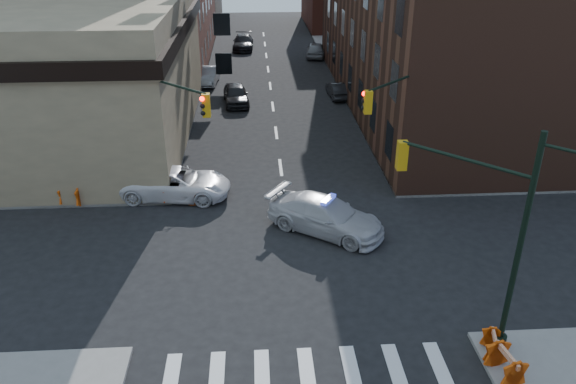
{
  "coord_description": "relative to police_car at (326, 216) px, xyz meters",
  "views": [
    {
      "loc": [
        -1.53,
        -20.99,
        13.73
      ],
      "look_at": [
        -0.05,
        2.21,
        2.2
      ],
      "focal_mm": 35.0,
      "sensor_mm": 36.0,
      "label": 1
    }
  ],
  "objects": [
    {
      "name": "pedestrian_c",
      "position": [
        -14.77,
        5.8,
        0.3
      ],
      "size": [
        1.23,
        0.71,
        1.98
      ],
      "primitive_type": "imported",
      "rotation": [
        0.0,
        0.0,
        0.2
      ],
      "color": "#1E232E",
      "rests_on": "sidewalk_nw"
    },
    {
      "name": "ground",
      "position": [
        -1.77,
        -2.3,
        -0.84
      ],
      "size": [
        140.0,
        140.0,
        0.0
      ],
      "primitive_type": "plane",
      "color": "black",
      "rests_on": "ground"
    },
    {
      "name": "parked_car_wfar",
      "position": [
        -7.27,
        26.78,
        -0.1
      ],
      "size": [
        1.92,
        4.58,
        1.47
      ],
      "primitive_type": "imported",
      "rotation": [
        0.0,
        0.0,
        -0.08
      ],
      "color": "#919499",
      "rests_on": "ground"
    },
    {
      "name": "barricade_nw_b",
      "position": [
        -12.89,
        3.4,
        -0.22
      ],
      "size": [
        1.35,
        0.87,
        0.93
      ],
      "primitive_type": null,
      "rotation": [
        0.0,
        0.0,
        -0.21
      ],
      "color": "#DE3E0A",
      "rests_on": "sidewalk_nw"
    },
    {
      "name": "bank_building",
      "position": [
        -18.77,
        14.2,
        3.66
      ],
      "size": [
        22.0,
        22.0,
        9.0
      ],
      "primitive_type": "cube",
      "color": "#978563",
      "rests_on": "ground"
    },
    {
      "name": "barricade_nw_a",
      "position": [
        -8.4,
        3.4,
        -0.29
      ],
      "size": [
        1.16,
        0.75,
        0.8
      ],
      "primitive_type": null,
      "rotation": [
        0.0,
        0.0,
        -0.21
      ],
      "color": "#D9480A",
      "rests_on": "sidewalk_nw"
    },
    {
      "name": "sidewalk_nw",
      "position": [
        -24.77,
        30.45,
        -0.76
      ],
      "size": [
        34.0,
        54.5,
        0.15
      ],
      "primitive_type": "cube",
      "color": "gray",
      "rests_on": "ground"
    },
    {
      "name": "parked_car_enear",
      "position": [
        3.73,
        21.85,
        -0.2
      ],
      "size": [
        1.6,
        3.97,
        1.28
      ],
      "primitive_type": "imported",
      "rotation": [
        0.0,
        0.0,
        3.2
      ],
      "color": "black",
      "rests_on": "ground"
    },
    {
      "name": "signal_pole_se",
      "position": [
        4.27,
        -7.83,
        3.78
      ],
      "size": [
        5.4,
        5.27,
        8.0
      ],
      "rotation": [
        0.0,
        0.0,
        2.36
      ],
      "color": "black",
      "rests_on": "sidewalk_se"
    },
    {
      "name": "tree_ne_near",
      "position": [
        5.73,
        23.7,
        2.65
      ],
      "size": [
        3.0,
        3.0,
        4.85
      ],
      "color": "black",
      "rests_on": "sidewalk_ne"
    },
    {
      "name": "signal_pole_nw",
      "position": [
        -7.62,
        3.03,
        3.5
      ],
      "size": [
        3.58,
        3.67,
        8.0
      ],
      "rotation": [
        0.0,
        0.0,
        -0.79
      ],
      "color": "black",
      "rests_on": "sidewalk_nw"
    },
    {
      "name": "barricade_se_b",
      "position": [
        4.63,
        -9.97,
        -0.2
      ],
      "size": [
        0.85,
        1.4,
        0.98
      ],
      "primitive_type": null,
      "rotation": [
        0.0,
        0.0,
        1.73
      ],
      "color": "#F1360B",
      "rests_on": "sidewalk_se"
    },
    {
      "name": "sidewalk_ne",
      "position": [
        21.23,
        30.45,
        -0.76
      ],
      "size": [
        34.0,
        54.5,
        0.15
      ],
      "primitive_type": "cube",
      "color": "gray",
      "rests_on": "ground"
    },
    {
      "name": "pedestrian_a",
      "position": [
        -9.27,
        3.7,
        0.16
      ],
      "size": [
        0.74,
        0.67,
        1.7
      ],
      "primitive_type": "imported",
      "rotation": [
        0.0,
        0.0,
        -0.53
      ],
      "color": "black",
      "rests_on": "sidewalk_nw"
    },
    {
      "name": "pedestrian_b",
      "position": [
        -12.57,
        5.36,
        0.18
      ],
      "size": [
        1.06,
        1.01,
        1.73
      ],
      "primitive_type": "imported",
      "rotation": [
        0.0,
        0.0,
        0.6
      ],
      "color": "black",
      "rests_on": "sidewalk_nw"
    },
    {
      "name": "police_car",
      "position": [
        0.0,
        0.0,
        0.0
      ],
      "size": [
        6.09,
        5.21,
        1.68
      ],
      "primitive_type": "imported",
      "rotation": [
        0.0,
        0.0,
        0.97
      ],
      "color": "#BAB9BE",
      "rests_on": "ground"
    },
    {
      "name": "signal_pole_ne",
      "position": [
        4.07,
        3.05,
        3.5
      ],
      "size": [
        3.67,
        3.58,
        8.0
      ],
      "rotation": [
        0.0,
        0.0,
        -2.36
      ],
      "color": "black",
      "rests_on": "sidewalk_ne"
    },
    {
      "name": "barricade_se_a",
      "position": [
        4.63,
        -8.98,
        -0.28
      ],
      "size": [
        0.78,
        1.18,
        0.81
      ],
      "primitive_type": null,
      "rotation": [
        0.0,
        0.0,
        1.34
      ],
      "color": "#CD5C09",
      "rests_on": "sidewalk_se"
    },
    {
      "name": "parked_car_efar",
      "position": [
        3.48,
        36.66,
        -0.05
      ],
      "size": [
        2.45,
        4.84,
        1.58
      ],
      "primitive_type": "imported",
      "rotation": [
        0.0,
        0.0,
        3.01
      ],
      "color": "gray",
      "rests_on": "ground"
    },
    {
      "name": "barrel_road",
      "position": [
        -0.2,
        0.84,
        -0.3
      ],
      "size": [
        0.64,
        0.64,
        1.08
      ],
      "primitive_type": "cylinder",
      "rotation": [
        0.0,
        0.0,
        -0.06
      ],
      "color": "#CA3D09",
      "rests_on": "ground"
    },
    {
      "name": "barrel_bank",
      "position": [
        -6.64,
        3.3,
        -0.33
      ],
      "size": [
        0.74,
        0.74,
        1.02
      ],
      "primitive_type": "cylinder",
      "rotation": [
        0.0,
        0.0,
        0.38
      ],
      "color": "orange",
      "rests_on": "ground"
    },
    {
      "name": "tree_ne_far",
      "position": [
        5.73,
        31.7,
        2.65
      ],
      "size": [
        3.0,
        3.0,
        4.85
      ],
      "color": "black",
      "rests_on": "sidewalk_ne"
    },
    {
      "name": "parked_car_wnear",
      "position": [
        -4.69,
        20.58,
        -0.05
      ],
      "size": [
        2.31,
        4.8,
        1.58
      ],
      "primitive_type": "imported",
      "rotation": [
        0.0,
        0.0,
        0.1
      ],
      "color": "black",
      "rests_on": "ground"
    },
    {
      "name": "pickup",
      "position": [
        -7.57,
        4.16,
        -0.03
      ],
      "size": [
        6.06,
        3.28,
        1.61
      ],
      "primitive_type": "imported",
      "rotation": [
        0.0,
        0.0,
        1.46
      ],
      "color": "white",
      "rests_on": "ground"
    },
    {
      "name": "commercial_row_ne",
      "position": [
        11.23,
        20.2,
        6.16
      ],
      "size": [
        14.0,
        34.0,
        14.0
      ],
      "primitive_type": "cube",
      "color": "#4C2B1E",
      "rests_on": "ground"
    },
    {
      "name": "parked_car_wdeep",
      "position": [
        -4.27,
        41.05,
        -0.05
      ],
      "size": [
        2.35,
        5.46,
        1.57
      ],
      "primitive_type": "imported",
      "rotation": [
        0.0,
        0.0,
        -0.03
      ],
      "color": "black",
      "rests_on": "ground"
    }
  ]
}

